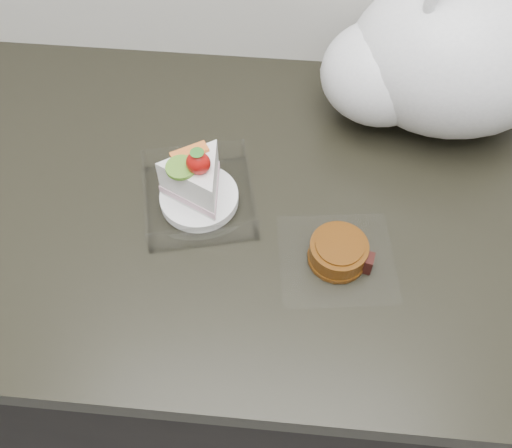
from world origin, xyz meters
The scene contains 4 objects.
counter centered at (0.00, 1.69, 0.45)m, with size 2.04×0.64×0.90m.
cake_tray centered at (-0.08, 1.67, 0.93)m, with size 0.19×0.19×0.12m.
mooncake_wrap centered at (0.12, 1.60, 0.91)m, with size 0.17×0.17×0.04m.
plastic_bag centered at (0.25, 1.88, 1.02)m, with size 0.41×0.34×0.29m.
Camera 1 is at (0.04, 1.19, 1.57)m, focal length 40.00 mm.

